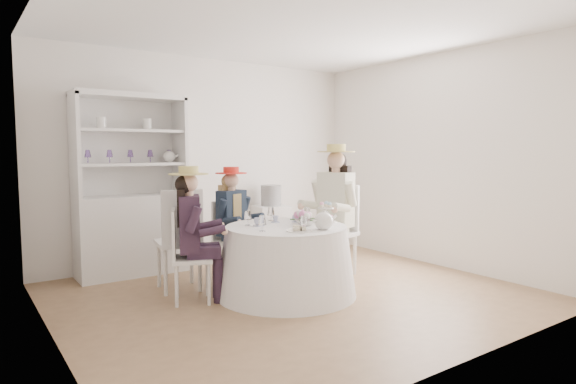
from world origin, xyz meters
TOP-DOWN VIEW (x-y plane):
  - ground at (0.00, 0.00)m, footprint 4.50×4.50m
  - ceiling at (0.00, 0.00)m, footprint 4.50×4.50m
  - wall_back at (0.00, 2.00)m, footprint 4.50×0.00m
  - wall_front at (0.00, -2.00)m, footprint 4.50×0.00m
  - wall_left at (-2.25, 0.00)m, footprint 0.00×4.50m
  - wall_right at (2.25, 0.00)m, footprint 0.00×4.50m
  - tea_table at (-0.07, 0.03)m, footprint 1.44×1.44m
  - hutch at (-1.11, 1.77)m, footprint 1.36×0.72m
  - side_table at (0.83, 1.71)m, footprint 0.52×0.52m
  - hatbox at (0.83, 1.71)m, footprint 0.35×0.35m
  - guest_left at (-0.96, 0.36)m, footprint 0.56×0.51m
  - guest_mid at (-0.18, 0.98)m, footprint 0.49×0.52m
  - guest_right at (0.83, 0.33)m, footprint 0.63×0.59m
  - spare_chair at (-0.92, 0.75)m, footprint 0.51×0.51m
  - teacup_a at (-0.30, 0.19)m, footprint 0.11×0.11m
  - teacup_b at (-0.03, 0.29)m, footprint 0.08×0.08m
  - teacup_c at (0.17, 0.19)m, footprint 0.10×0.10m
  - flower_bowl at (0.10, -0.06)m, footprint 0.23×0.23m
  - flower_arrangement at (0.13, 0.01)m, footprint 0.20×0.19m
  - table_teapot at (0.10, -0.36)m, footprint 0.26×0.18m
  - sandwich_plate at (-0.16, -0.31)m, footprint 0.25×0.25m
  - cupcake_stand at (0.43, 0.01)m, footprint 0.23×0.23m
  - stemware_set at (-0.07, 0.03)m, footprint 0.82×0.86m

SIDE VIEW (x-z plane):
  - ground at x=0.00m, z-range 0.00..0.00m
  - side_table at x=0.83m, z-range 0.00..0.70m
  - tea_table at x=-0.07m, z-range 0.00..0.71m
  - spare_chair at x=-0.92m, z-range 0.04..1.12m
  - sandwich_plate at x=-0.16m, z-range 0.70..0.75m
  - guest_mid at x=-0.18m, z-range 0.09..1.37m
  - flower_bowl at x=0.10m, z-range 0.71..0.76m
  - teacup_b at x=-0.03m, z-range 0.71..0.77m
  - teacup_c at x=0.17m, z-range 0.71..0.78m
  - guest_left at x=-0.96m, z-range 0.08..1.41m
  - teacup_a at x=-0.30m, z-range 0.71..0.79m
  - hutch at x=-1.11m, z-range -0.31..1.83m
  - stemware_set at x=-0.07m, z-range 0.71..0.86m
  - cupcake_stand at x=0.43m, z-range 0.68..0.90m
  - table_teapot at x=0.10m, z-range 0.70..0.89m
  - flower_arrangement at x=0.13m, z-range 0.77..0.84m
  - hatbox at x=0.83m, z-range 0.70..0.99m
  - guest_right at x=0.83m, z-range 0.10..1.65m
  - wall_back at x=0.00m, z-range -0.90..3.60m
  - wall_front at x=0.00m, z-range -0.90..3.60m
  - wall_left at x=-2.25m, z-range -0.90..3.60m
  - wall_right at x=2.25m, z-range -0.90..3.60m
  - ceiling at x=0.00m, z-range 2.70..2.70m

